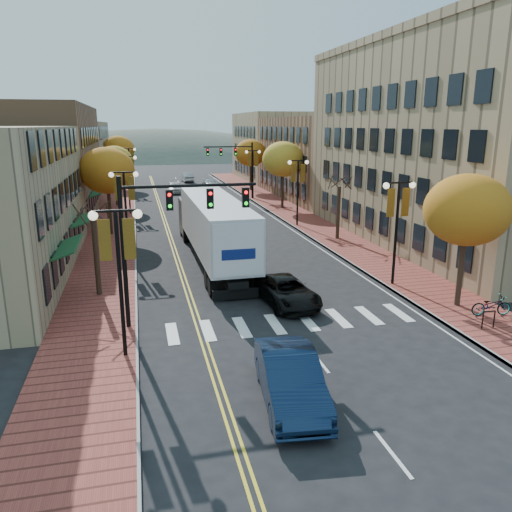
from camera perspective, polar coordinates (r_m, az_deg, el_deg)
ground at (r=22.17m, az=5.37°, el=-9.54°), size 200.00×200.00×0.00m
sidewalk_left at (r=52.43m, az=-15.80°, el=4.31°), size 4.00×85.00×0.15m
sidewalk_right at (r=54.66m, az=3.45°, el=5.25°), size 4.00×85.00×0.15m
building_left_mid at (r=56.17m, az=-24.36°, el=9.82°), size 12.00×24.00×11.00m
building_left_far at (r=80.87m, az=-21.10°, el=10.73°), size 12.00×26.00×9.50m
building_right_near at (r=43.20m, az=22.71°, el=11.54°), size 15.00×28.00×15.00m
building_right_mid at (r=66.19m, az=9.14°, el=11.05°), size 15.00×24.00×10.00m
building_right_far at (r=86.89m, az=3.53°, el=12.38°), size 15.00×20.00×11.00m
tree_left_a at (r=28.04m, az=-17.78°, el=-0.09°), size 0.28×0.28×4.20m
tree_left_b at (r=43.31m, az=-16.68°, el=9.33°), size 4.48×4.48×7.21m
tree_left_c at (r=59.28m, az=-15.89°, el=10.31°), size 4.16×4.16×6.69m
tree_left_d at (r=77.21m, az=-15.44°, el=11.67°), size 4.61×4.61×7.42m
tree_right_a at (r=26.57m, az=22.98°, el=4.84°), size 4.16×4.16×6.69m
tree_right_b at (r=40.83m, az=9.39°, el=4.92°), size 0.28×0.28×4.20m
tree_right_c at (r=55.47m, az=3.09°, el=10.98°), size 4.48×4.48×7.21m
tree_right_d at (r=70.94m, az=-0.64°, el=11.70°), size 4.35×4.35×7.00m
lamp_left_a at (r=19.71m, az=-15.46°, el=0.10°), size 1.96×0.36×6.05m
lamp_left_b at (r=35.43m, az=-14.74°, el=6.49°), size 1.96×0.36×6.05m
lamp_left_c at (r=53.31m, az=-14.43°, el=9.15°), size 1.96×0.36×6.05m
lamp_left_d at (r=71.26m, az=-14.28°, el=10.47°), size 1.96×0.36×6.05m
lamp_right_a at (r=29.20m, az=15.86°, el=4.73°), size 1.96×0.36×6.05m
lamp_right_b at (r=45.61m, az=4.82°, el=8.68°), size 1.96×0.36×6.05m
lamp_right_c at (r=62.89m, az=-0.35°, el=10.40°), size 1.96×0.36×6.05m
traffic_mast_near at (r=22.51m, az=-10.20°, el=3.84°), size 6.10×0.35×7.00m
traffic_mast_far at (r=62.42m, az=-2.19°, el=10.93°), size 6.10×0.34×7.00m
semi_truck at (r=33.95m, az=-5.08°, el=3.68°), size 3.04×17.83×4.45m
navy_sedan at (r=17.25m, az=3.94°, el=-13.78°), size 2.39×5.44×1.74m
black_suv at (r=26.08m, az=3.47°, el=-4.04°), size 2.86×5.29×1.41m
car_far_white at (r=69.81m, az=-9.35°, el=7.73°), size 1.95×4.55×1.53m
car_far_silver at (r=75.80m, az=-5.28°, el=8.28°), size 2.12×4.25×1.19m
car_far_oncoming at (r=83.52m, az=-7.89°, el=8.90°), size 1.92×4.62×1.48m
bicycle at (r=26.72m, az=25.29°, el=-5.13°), size 2.02×0.98×1.01m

